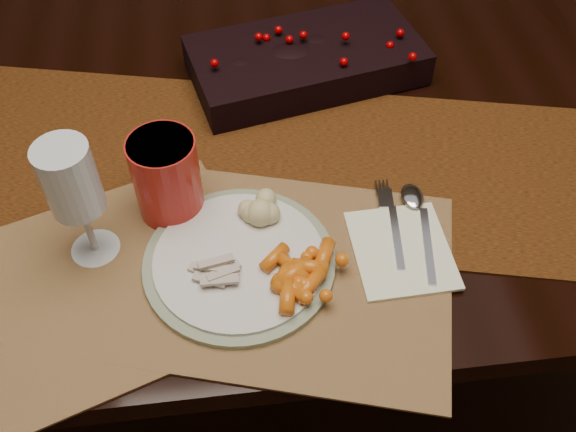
{
  "coord_description": "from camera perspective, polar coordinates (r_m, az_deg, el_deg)",
  "views": [
    {
      "loc": [
        -0.06,
        -0.83,
        1.45
      ],
      "look_at": [
        0.01,
        -0.28,
        0.8
      ],
      "focal_mm": 40.0,
      "sensor_mm": 36.0,
      "label": 1
    }
  ],
  "objects": [
    {
      "name": "spoon",
      "position": [
        0.91,
        11.88,
        -1.18
      ],
      "size": [
        0.06,
        0.17,
        0.0
      ],
      "primitive_type": null,
      "rotation": [
        0.0,
        0.0,
        -0.16
      ],
      "color": "silver",
      "rests_on": "napkin"
    },
    {
      "name": "fork",
      "position": [
        0.91,
        9.37,
        -0.94
      ],
      "size": [
        0.04,
        0.14,
        0.0
      ],
      "primitive_type": null,
      "rotation": [
        0.0,
        0.0,
        -0.11
      ],
      "color": "#A1A1BC",
      "rests_on": "napkin"
    },
    {
      "name": "napkin",
      "position": [
        0.89,
        10.04,
        -2.98
      ],
      "size": [
        0.13,
        0.15,
        0.01
      ],
      "primitive_type": "cube",
      "rotation": [
        0.0,
        0.0,
        0.03
      ],
      "color": "white",
      "rests_on": "placemat_main"
    },
    {
      "name": "floor",
      "position": [
        1.67,
        -1.51,
        -10.41
      ],
      "size": [
        5.0,
        5.0,
        0.0
      ],
      "primitive_type": "plane",
      "color": "black",
      "rests_on": "ground"
    },
    {
      "name": "baby_carrots",
      "position": [
        0.82,
        0.09,
        -5.11
      ],
      "size": [
        0.14,
        0.12,
        0.02
      ],
      "primitive_type": null,
      "rotation": [
        0.0,
        0.0,
        0.24
      ],
      "color": "#D86211",
      "rests_on": "dinner_plate"
    },
    {
      "name": "mashed_potatoes",
      "position": [
        0.89,
        -2.72,
        1.21
      ],
      "size": [
        0.08,
        0.08,
        0.04
      ],
      "primitive_type": null,
      "rotation": [
        0.0,
        0.0,
        0.24
      ],
      "color": "beige",
      "rests_on": "dinner_plate"
    },
    {
      "name": "centerpiece",
      "position": [
        1.13,
        1.62,
        14.07
      ],
      "size": [
        0.42,
        0.28,
        0.08
      ],
      "primitive_type": null,
      "rotation": [
        0.0,
        0.0,
        0.22
      ],
      "color": "black",
      "rests_on": "table_runner"
    },
    {
      "name": "turkey_shreds",
      "position": [
        0.83,
        -6.76,
        -5.08
      ],
      "size": [
        0.09,
        0.08,
        0.02
      ],
      "primitive_type": null,
      "rotation": [
        0.0,
        0.0,
        0.35
      ],
      "color": "#CCA58F",
      "rests_on": "dinner_plate"
    },
    {
      "name": "red_cup",
      "position": [
        0.89,
        -10.73,
        3.42
      ],
      "size": [
        0.1,
        0.1,
        0.13
      ],
      "primitive_type": "cylinder",
      "rotation": [
        0.0,
        0.0,
        -0.06
      ],
      "color": "#B31E17",
      "rests_on": "placemat_main"
    },
    {
      "name": "table_runner",
      "position": [
        0.99,
        -1.47,
        4.96
      ],
      "size": [
        1.76,
        0.75,
        0.0
      ],
      "primitive_type": "cube",
      "rotation": [
        0.0,
        0.0,
        -0.24
      ],
      "color": "#4F3313",
      "rests_on": "dining_table"
    },
    {
      "name": "placemat_main",
      "position": [
        0.86,
        -0.84,
        -4.97
      ],
      "size": [
        0.53,
        0.45,
        0.0
      ],
      "primitive_type": "cube",
      "rotation": [
        0.0,
        0.0,
        -0.28
      ],
      "color": "brown",
      "rests_on": "dining_table"
    },
    {
      "name": "wine_glass",
      "position": [
        0.85,
        -18.08,
        1.01
      ],
      "size": [
        0.09,
        0.09,
        0.19
      ],
      "primitive_type": null,
      "rotation": [
        0.0,
        0.0,
        -0.38
      ],
      "color": "silver",
      "rests_on": "dining_table"
    },
    {
      "name": "dinner_plate",
      "position": [
        0.86,
        -4.36,
        -4.02
      ],
      "size": [
        0.3,
        0.3,
        0.01
      ],
      "primitive_type": "cylinder",
      "rotation": [
        0.0,
        0.0,
        -0.2
      ],
      "color": "silver",
      "rests_on": "placemat_main"
    },
    {
      "name": "dining_table",
      "position": [
        1.36,
        -1.83,
        -2.58
      ],
      "size": [
        1.8,
        1.0,
        0.75
      ],
      "primitive_type": "cube",
      "color": "black",
      "rests_on": "floor"
    },
    {
      "name": "placemat_second",
      "position": [
        0.88,
        -17.24,
        -6.34
      ],
      "size": [
        0.51,
        0.44,
        0.0
      ],
      "primitive_type": "cube",
      "rotation": [
        0.0,
        0.0,
        0.34
      ],
      "color": "brown",
      "rests_on": "dining_table"
    }
  ]
}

